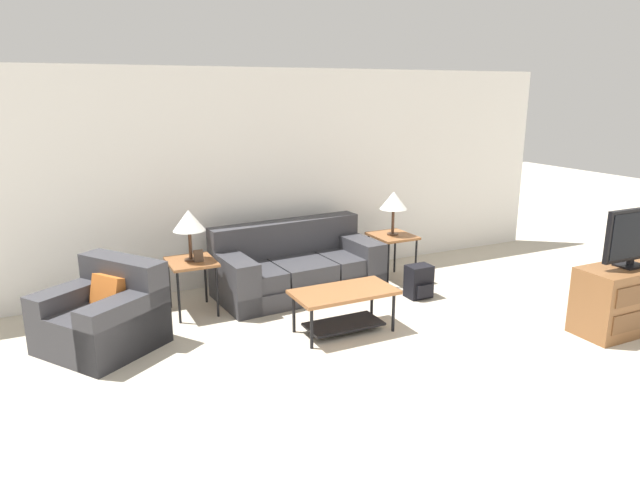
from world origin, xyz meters
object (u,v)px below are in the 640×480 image
Objects in this scene: side_table_right at (392,239)px; coffee_table at (344,301)px; armchair at (104,317)px; side_table_left at (191,266)px; table_lamp_left at (189,221)px; television at (634,236)px; backpack at (419,282)px; couch at (297,268)px; table_lamp_right at (394,201)px; tv_console at (625,299)px.

coffee_table is at bearing -138.44° from side_table_right.
coffee_table is 1.74× the size of side_table_right.
side_table_left is at bearing 26.58° from armchair.
table_lamp_left is at bearing -180.00° from side_table_right.
television reaches higher than table_lamp_left.
backpack is (2.47, -0.69, -0.34)m from side_table_left.
television is (2.48, -2.45, 0.68)m from couch.
table_lamp_right is 0.72× the size of television.
couch is at bearing 14.43° from armchair.
table_lamp_right is (3.49, 0.48, 0.72)m from armchair.
couch reaches higher than tv_console.
side_table_left is (-1.26, -0.09, 0.23)m from couch.
coffee_table is 1.35m from backpack.
tv_console is (2.48, -2.45, 0.04)m from couch.
side_table_right is (3.49, 0.48, 0.23)m from armchair.
couch reaches higher than side_table_right.
side_table_left reaches higher than coffee_table.
coffee_table is at bearing -158.92° from backpack.
coffee_table is at bearing -43.86° from side_table_left.
coffee_table reaches higher than backpack.
armchair is 2.17× the size of side_table_right.
coffee_table is at bearing -43.86° from table_lamp_left.
table_lamp_left is 2.69m from backpack.
tv_console is at bearing -62.78° from side_table_right.
tv_console is at bearing -90.00° from television.
television is 1.99× the size of backpack.
table_lamp_right is at bearing -90.00° from side_table_right.
armchair is at bearing 158.17° from television.
couch is at bearing 147.06° from backpack.
side_table_right is at bearing 41.56° from coffee_table.
table_lamp_right is (2.54, 0.00, 0.00)m from table_lamp_left.
table_lamp_left reaches higher than side_table_right.
tv_console is 1.38× the size of television.
coffee_table is (-0.05, -1.26, 0.03)m from couch.
side_table_left is 1.07× the size of table_lamp_left.
side_table_right is 1.07× the size of table_lamp_right.
armchair is 2.32× the size of table_lamp_left.
table_lamp_right reaches higher than armchair.
side_table_right is at bearing 90.00° from table_lamp_right.
table_lamp_left is 1.00× the size of table_lamp_right.
television is at bearing -44.63° from couch.
armchair is at bearing -172.22° from side_table_right.
coffee_table is (2.17, -0.69, 0.03)m from armchair.
backpack is (1.25, 0.48, -0.13)m from coffee_table.
backpack is at bearing -95.54° from side_table_right.
side_table_right is at bearing 0.00° from table_lamp_left.
side_table_right is at bearing 7.78° from armchair.
backpack is (-0.07, -0.69, -0.83)m from table_lamp_right.
couch is 3.49m from tv_console.
coffee_table is 1.82m from table_lamp_left.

